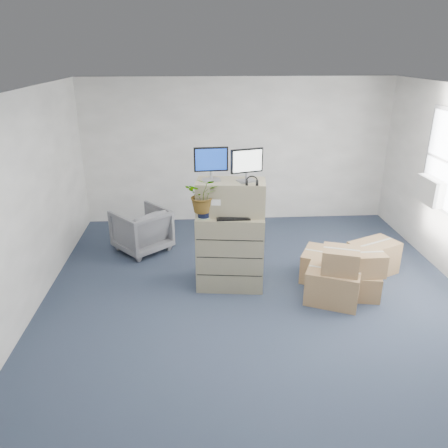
{
  "coord_description": "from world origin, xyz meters",
  "views": [
    {
      "loc": [
        -0.81,
        -4.92,
        3.25
      ],
      "look_at": [
        -0.47,
        0.4,
        1.12
      ],
      "focal_mm": 35.0,
      "sensor_mm": 36.0,
      "label": 1
    }
  ],
  "objects": [
    {
      "name": "potted_plant",
      "position": [
        -0.73,
        0.68,
        1.38
      ],
      "size": [
        0.56,
        0.6,
        0.47
      ],
      "rotation": [
        0.0,
        0.0,
        -0.12
      ],
      "color": "#90A686",
      "rests_on": "filing_cabinet_lower"
    },
    {
      "name": "monitor_left",
      "position": [
        -0.61,
        0.87,
        1.84
      ],
      "size": [
        0.47,
        0.2,
        0.46
      ],
      "rotation": [
        0.0,
        0.0,
        0.08
      ],
      "color": "#99999E",
      "rests_on": "filing_cabinet_upper"
    },
    {
      "name": "ground",
      "position": [
        0.0,
        0.0,
        0.0
      ],
      "size": [
        7.0,
        7.0,
        0.0
      ],
      "primitive_type": "plane",
      "color": "#232940",
      "rests_on": "ground"
    },
    {
      "name": "phone_dock",
      "position": [
        -0.43,
        0.84,
        1.16
      ],
      "size": [
        0.07,
        0.06,
        0.15
      ],
      "rotation": [
        0.0,
        0.0,
        -0.12
      ],
      "color": "silver",
      "rests_on": "filing_cabinet_lower"
    },
    {
      "name": "ac_unit",
      "position": [
        2.87,
        1.4,
        1.2
      ],
      "size": [
        0.24,
        0.6,
        0.4
      ],
      "primitive_type": "cube",
      "color": "beige",
      "rests_on": "wall_right"
    },
    {
      "name": "filing_cabinet_lower",
      "position": [
        -0.35,
        0.78,
        0.55
      ],
      "size": [
        1.01,
        0.69,
        1.11
      ],
      "primitive_type": "cube",
      "rotation": [
        0.0,
        0.0,
        -0.12
      ],
      "color": "tan",
      "rests_on": "ground"
    },
    {
      "name": "headphones",
      "position": [
        -0.08,
        0.61,
        1.63
      ],
      "size": [
        0.17,
        0.04,
        0.17
      ],
      "primitive_type": "torus",
      "rotation": [
        1.57,
        0.0,
        -0.12
      ],
      "color": "black",
      "rests_on": "filing_cabinet_upper"
    },
    {
      "name": "tissue_box",
      "position": [
        -0.03,
        0.87,
        1.21
      ],
      "size": [
        0.24,
        0.12,
        0.09
      ],
      "primitive_type": "cube",
      "rotation": [
        0.0,
        0.0,
        -0.01
      ],
      "color": "#46A0EE",
      "rests_on": "external_drive"
    },
    {
      "name": "office_chair",
      "position": [
        -1.78,
        2.07,
        0.41
      ],
      "size": [
        1.1,
        1.09,
        0.83
      ],
      "primitive_type": "imported",
      "rotation": [
        0.0,
        0.0,
        3.86
      ],
      "color": "slate",
      "rests_on": "ground"
    },
    {
      "name": "keyboard",
      "position": [
        -0.33,
        0.62,
        1.12
      ],
      "size": [
        0.46,
        0.2,
        0.02
      ],
      "primitive_type": "cube",
      "rotation": [
        0.0,
        0.0,
        0.01
      ],
      "color": "black",
      "rests_on": "filing_cabinet_lower"
    },
    {
      "name": "cardboard_boxes",
      "position": [
        1.33,
        0.57,
        0.29
      ],
      "size": [
        1.72,
        1.52,
        0.82
      ],
      "color": "#A27D4E",
      "rests_on": "ground"
    },
    {
      "name": "filing_cabinet_upper",
      "position": [
        -0.34,
        0.83,
        1.35
      ],
      "size": [
        1.0,
        0.58,
        0.48
      ],
      "primitive_type": "cube",
      "rotation": [
        0.0,
        0.0,
        -0.12
      ],
      "color": "tan",
      "rests_on": "filing_cabinet_lower"
    },
    {
      "name": "external_drive",
      "position": [
        0.05,
        0.89,
        1.14
      ],
      "size": [
        0.22,
        0.18,
        0.06
      ],
      "primitive_type": "cube",
      "rotation": [
        0.0,
        0.0,
        -0.15
      ],
      "color": "black",
      "rests_on": "filing_cabinet_lower"
    },
    {
      "name": "mouse",
      "position": [
        -0.02,
        0.64,
        1.12
      ],
      "size": [
        0.09,
        0.06,
        0.03
      ],
      "primitive_type": "ellipsoid",
      "rotation": [
        0.0,
        0.0,
        0.08
      ],
      "color": "silver",
      "rests_on": "filing_cabinet_lower"
    },
    {
      "name": "water_bottle",
      "position": [
        -0.26,
        0.79,
        1.24
      ],
      "size": [
        0.08,
        0.08,
        0.27
      ],
      "primitive_type": "cylinder",
      "color": "gray",
      "rests_on": "filing_cabinet_lower"
    },
    {
      "name": "wall_back",
      "position": [
        0.0,
        3.51,
        1.4
      ],
      "size": [
        6.0,
        0.02,
        2.8
      ],
      "primitive_type": "cube",
      "color": "#BBB9B2",
      "rests_on": "ground"
    },
    {
      "name": "monitor_right",
      "position": [
        -0.13,
        0.78,
        1.84
      ],
      "size": [
        0.45,
        0.24,
        0.45
      ],
      "rotation": [
        0.0,
        0.0,
        0.3
      ],
      "color": "#99999E",
      "rests_on": "filing_cabinet_upper"
    }
  ]
}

